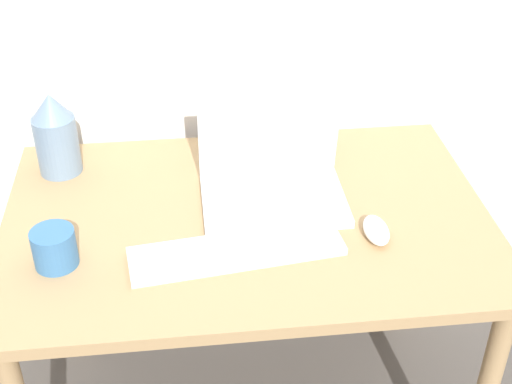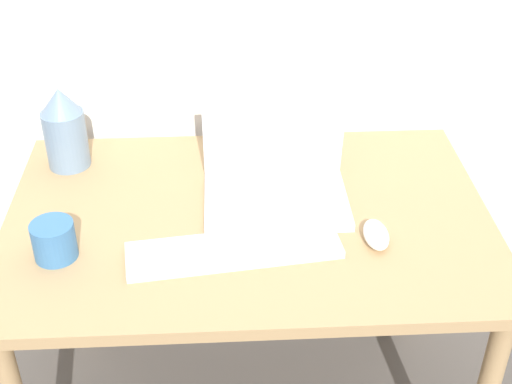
{
  "view_description": "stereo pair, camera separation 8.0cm",
  "coord_description": "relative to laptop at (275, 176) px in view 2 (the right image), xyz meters",
  "views": [
    {
      "loc": [
        -0.14,
        -0.99,
        1.73
      ],
      "look_at": [
        0.02,
        0.33,
        0.83
      ],
      "focal_mm": 50.0,
      "sensor_mm": 36.0,
      "label": 1
    },
    {
      "loc": [
        -0.06,
        -1.0,
        1.73
      ],
      "look_at": [
        0.02,
        0.33,
        0.83
      ],
      "focal_mm": 50.0,
      "sensor_mm": 36.0,
      "label": 2
    }
  ],
  "objects": [
    {
      "name": "desk",
      "position": [
        -0.07,
        -0.07,
        -0.15
      ],
      "size": [
        1.16,
        0.77,
        0.73
      ],
      "color": "tan",
      "rests_on": "ground_plane"
    },
    {
      "name": "laptop",
      "position": [
        0.0,
        0.0,
        0.0
      ],
      "size": [
        0.35,
        0.25,
        0.27
      ],
      "color": "silver",
      "rests_on": "desk"
    },
    {
      "name": "keyboard",
      "position": [
        -0.11,
        -0.22,
        -0.05
      ],
      "size": [
        0.49,
        0.18,
        0.02
      ],
      "color": "silver",
      "rests_on": "desk"
    },
    {
      "name": "mouse",
      "position": [
        0.21,
        -0.19,
        -0.04
      ],
      "size": [
        0.06,
        0.11,
        0.04
      ],
      "color": "white",
      "rests_on": "desk"
    },
    {
      "name": "vase",
      "position": [
        -0.53,
        0.18,
        0.05
      ],
      "size": [
        0.11,
        0.11,
        0.22
      ],
      "color": "slate",
      "rests_on": "desk"
    },
    {
      "name": "mp3_player",
      "position": [
        -0.03,
        -0.11,
        -0.05
      ],
      "size": [
        0.04,
        0.06,
        0.01
      ],
      "color": "#1E7FB7",
      "rests_on": "desk"
    },
    {
      "name": "mug",
      "position": [
        -0.5,
        -0.21,
        -0.01
      ],
      "size": [
        0.09,
        0.09,
        0.09
      ],
      "color": "teal",
      "rests_on": "desk"
    }
  ]
}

